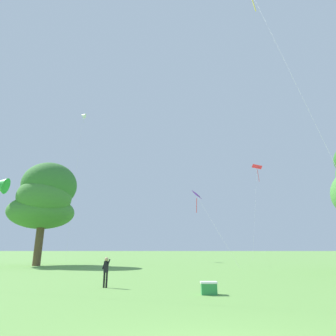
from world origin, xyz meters
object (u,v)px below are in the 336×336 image
at_px(kite_white_distant, 83,116).
at_px(picnic_cooler, 209,288).
at_px(kite_red_high, 257,171).
at_px(person_child_small, 106,269).
at_px(tree_left_oak, 45,199).
at_px(kite_purple_streamer, 197,198).

distance_m(kite_white_distant, picnic_cooler, 45.22).
bearing_deg(kite_white_distant, kite_red_high, 4.32).
bearing_deg(person_child_small, kite_white_distant, 111.29).
distance_m(kite_red_high, tree_left_oak, 34.85).
bearing_deg(picnic_cooler, person_child_small, 156.55).
relative_size(kite_red_high, picnic_cooler, 26.83).
bearing_deg(picnic_cooler, kite_white_distant, 116.12).
distance_m(kite_purple_streamer, person_child_small, 20.13).
xyz_separation_m(kite_purple_streamer, picnic_cooler, (-1.56, -20.07, -6.75)).
bearing_deg(person_child_small, kite_purple_streamer, 72.56).
height_order(kite_red_high, kite_white_distant, kite_white_distant).
relative_size(kite_red_high, kite_white_distant, 0.65).
height_order(person_child_small, tree_left_oak, tree_left_oak).
distance_m(person_child_small, picnic_cooler, 4.58).
bearing_deg(tree_left_oak, kite_purple_streamer, 9.09).
relative_size(kite_white_distant, tree_left_oak, 2.43).
bearing_deg(kite_purple_streamer, kite_white_distant, 142.10).
height_order(kite_white_distant, picnic_cooler, kite_white_distant).
xyz_separation_m(kite_red_high, picnic_cooler, (-13.68, -36.73, -14.42)).
relative_size(kite_purple_streamer, person_child_small, 6.39).
bearing_deg(kite_purple_streamer, person_child_small, -107.44).
bearing_deg(kite_red_high, kite_purple_streamer, -126.01).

